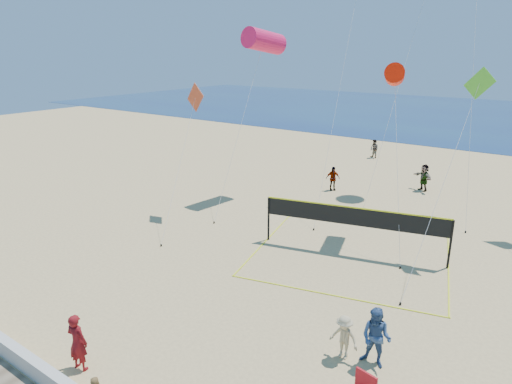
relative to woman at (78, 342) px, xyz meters
The scene contains 13 objects.
ground 3.74m from the woman, 33.72° to the left, with size 120.00×120.00×0.00m, color tan.
ocean 64.09m from the woman, 87.30° to the left, with size 140.00×50.00×0.03m, color navy.
woman is the anchor object (origin of this frame).
bystander_a 8.79m from the woman, 36.61° to the left, with size 0.92×0.72×1.90m, color #324F7E.
bystander_b 7.93m from the woman, 39.20° to the left, with size 0.93×0.53×1.44m, color tan.
far_person_0 20.73m from the woman, 95.55° to the left, with size 0.95×0.40×1.62m, color gray.
far_person_1 24.28m from the woman, 82.98° to the left, with size 1.67×0.53×1.80m, color gray.
far_person_3 31.51m from the woman, 96.10° to the left, with size 0.77×0.60×1.59m, color gray.
volleyball_net 12.62m from the woman, 75.26° to the left, with size 10.25×10.14×2.27m.
kite_0 20.10m from the woman, 107.25° to the left, with size 1.72×7.61×10.34m.
kite_2 17.30m from the woman, 77.68° to the left, with size 3.03×4.74×8.53m.
kite_3 14.64m from the woman, 117.70° to the left, with size 2.69×5.05×7.39m.
kite_4 17.33m from the woman, 63.90° to the left, with size 1.33×6.21×8.42m.
Camera 1 is at (7.86, -8.24, 9.12)m, focal length 32.00 mm.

